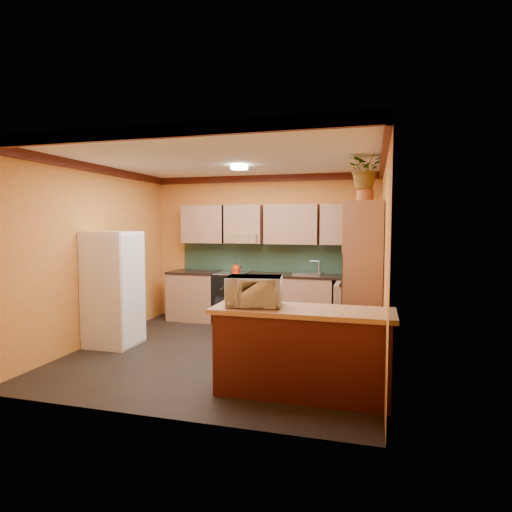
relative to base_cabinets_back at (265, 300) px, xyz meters
The scene contains 15 objects.
room_shell 2.24m from the base_cabinets_back, 92.63° to the right, with size 4.24×4.24×2.72m.
base_cabinets_back is the anchor object (origin of this frame).
countertop_back 0.46m from the base_cabinets_back, 90.00° to the right, with size 3.65×0.62×0.04m, color black.
stove 0.63m from the base_cabinets_back, behind, with size 0.58×0.58×0.91m, color black.
kettle 0.77m from the base_cabinets_back, behind, with size 0.17×0.17×0.18m, color #B4270C, non-canonical shape.
sink 0.92m from the base_cabinets_back, ahead, with size 0.48×0.40×0.03m, color silver.
base_cabinets_right 1.82m from the base_cabinets_back, 20.32° to the right, with size 0.60×0.80×0.88m, color tan.
countertop_right 1.88m from the base_cabinets_back, 20.32° to the right, with size 0.62×0.80×0.04m, color black.
fridge 2.68m from the base_cabinets_back, 134.09° to the right, with size 0.68×0.66×1.70m, color white.
pantry 2.46m from the base_cabinets_back, 42.55° to the right, with size 0.48×0.90×2.10m, color tan.
fern_pot 2.93m from the base_cabinets_back, 41.66° to the right, with size 0.22×0.22×0.16m, color #9B4C25.
fern 3.15m from the base_cabinets_back, 41.66° to the right, with size 0.48×0.41×0.53m, color tan.
breakfast_bar 3.23m from the base_cabinets_back, 68.76° to the right, with size 1.80×0.55×0.88m, color #4C1411.
bar_top 3.27m from the base_cabinets_back, 68.76° to the right, with size 1.90×0.65×0.05m, color tan.
microwave 3.15m from the base_cabinets_back, 77.83° to the right, with size 0.58×0.39×0.32m, color white.
Camera 1 is at (1.97, -5.60, 1.82)m, focal length 30.00 mm.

